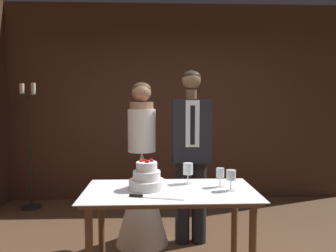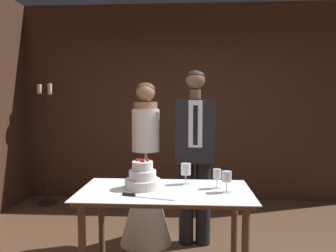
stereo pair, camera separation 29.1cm
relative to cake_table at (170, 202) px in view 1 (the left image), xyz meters
name	(u,v)px [view 1 (the left image)]	position (x,y,z in m)	size (l,w,h in m)	color
wall_back	(175,103)	(0.19, 2.37, 0.77)	(5.13, 0.12, 2.87)	#472B1E
cake_table	(170,202)	(0.00, 0.00, 0.00)	(1.35, 0.72, 0.77)	brown
tiered_cake	(147,178)	(-0.18, 0.04, 0.18)	(0.29, 0.29, 0.24)	white
cake_knife	(146,197)	(-0.19, -0.19, 0.11)	(0.40, 0.13, 0.02)	silver
wine_glass_near	(220,173)	(0.41, 0.08, 0.21)	(0.07, 0.07, 0.16)	silver
wine_glass_middle	(188,169)	(0.16, 0.19, 0.22)	(0.08, 0.08, 0.18)	silver
wine_glass_far	(231,176)	(0.48, -0.03, 0.22)	(0.08, 0.08, 0.16)	silver
bride	(142,186)	(-0.25, 0.77, -0.07)	(0.54, 0.54, 1.65)	white
groom	(191,150)	(0.25, 0.77, 0.30)	(0.39, 0.25, 1.77)	black
candle_stand	(30,149)	(-1.82, 1.96, 0.14)	(0.28, 0.28, 1.71)	black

